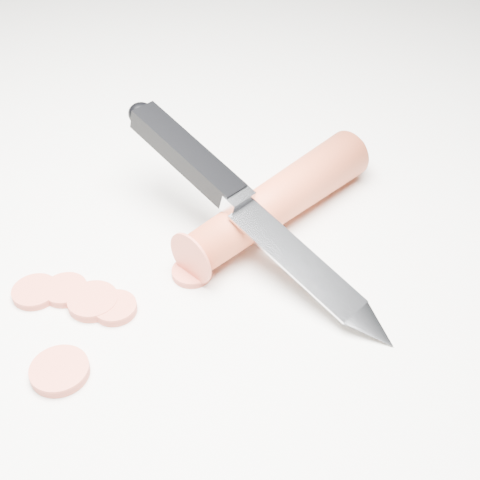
# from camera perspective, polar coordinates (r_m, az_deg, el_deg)

# --- Properties ---
(ground) EXTENTS (2.40, 2.40, 0.00)m
(ground) POSITION_cam_1_polar(r_m,az_deg,el_deg) (0.52, -7.62, -1.60)
(ground) COLOR silver
(ground) RESTS_ON ground
(carrot) EXTENTS (0.13, 0.18, 0.04)m
(carrot) POSITION_cam_1_polar(r_m,az_deg,el_deg) (0.54, 3.23, 3.38)
(carrot) COLOR #CB4422
(carrot) RESTS_ON ground
(carrot_slice_0) EXTENTS (0.03, 0.03, 0.01)m
(carrot_slice_0) POSITION_cam_1_polar(r_m,az_deg,el_deg) (0.50, -14.67, -4.14)
(carrot_slice_0) COLOR #D3533B
(carrot_slice_0) RESTS_ON ground
(carrot_slice_1) EXTENTS (0.04, 0.04, 0.01)m
(carrot_slice_1) POSITION_cam_1_polar(r_m,az_deg,el_deg) (0.49, -12.43, -5.13)
(carrot_slice_1) COLOR #D3533B
(carrot_slice_1) RESTS_ON ground
(carrot_slice_2) EXTENTS (0.03, 0.03, 0.01)m
(carrot_slice_2) POSITION_cam_1_polar(r_m,az_deg,el_deg) (0.51, -17.07, -4.25)
(carrot_slice_2) COLOR #D3533B
(carrot_slice_2) RESTS_ON ground
(carrot_slice_3) EXTENTS (0.04, 0.04, 0.01)m
(carrot_slice_3) POSITION_cam_1_polar(r_m,az_deg,el_deg) (0.45, -15.14, -10.72)
(carrot_slice_3) COLOR #D3533B
(carrot_slice_3) RESTS_ON ground
(carrot_slice_4) EXTENTS (0.03, 0.03, 0.01)m
(carrot_slice_4) POSITION_cam_1_polar(r_m,az_deg,el_deg) (0.50, -4.12, -2.75)
(carrot_slice_4) COLOR #D3533B
(carrot_slice_4) RESTS_ON ground
(carrot_slice_5) EXTENTS (0.03, 0.03, 0.01)m
(carrot_slice_5) POSITION_cam_1_polar(r_m,az_deg,el_deg) (0.48, -10.61, -5.71)
(carrot_slice_5) COLOR #D3533B
(carrot_slice_5) RESTS_ON ground
(kitchen_knife) EXTENTS (0.24, 0.17, 0.08)m
(kitchen_knife) POSITION_cam_1_polar(r_m,az_deg,el_deg) (0.49, 1.09, 2.54)
(kitchen_knife) COLOR silver
(kitchen_knife) RESTS_ON ground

